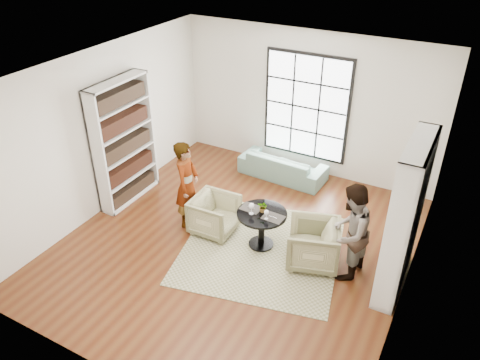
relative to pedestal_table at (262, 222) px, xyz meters
The scene contains 16 objects.
ground 0.64m from the pedestal_table, 158.37° to the right, with size 6.00×6.00×0.00m, color #572F14.
room_shell 0.95m from the pedestal_table, 135.08° to the left, with size 6.00×6.01×6.00m.
rug 0.50m from the pedestal_table, 63.58° to the right, with size 2.56×2.56×0.01m, color tan.
pedestal_table is the anchor object (origin of this frame).
sofa 2.39m from the pedestal_table, 105.17° to the left, with size 1.83×0.71×0.53m, color gray.
armchair_left 0.91m from the pedestal_table, behind, with size 0.73×0.76×0.69m, color tan.
armchair_right 0.92m from the pedestal_table, ahead, with size 0.79×0.82×0.74m, color tan.
person_left 1.49m from the pedestal_table, behind, with size 0.59×0.39×1.62m, color gray.
person_right 1.50m from the pedestal_table, ahead, with size 0.78×0.61×1.60m, color gray.
placemat_left 0.29m from the pedestal_table, behind, with size 0.34×0.26×0.01m, color #2A2624.
placemat_right 0.29m from the pedestal_table, ahead, with size 0.34×0.26×0.01m, color #2A2624.
cutlery_left 0.29m from the pedestal_table, behind, with size 0.14×0.22×0.01m, color silver, non-canonical shape.
cutlery_right 0.29m from the pedestal_table, ahead, with size 0.14×0.22×0.01m, color silver, non-canonical shape.
wine_glass_left 0.37m from the pedestal_table, 144.29° to the right, with size 0.09×0.09×0.21m.
wine_glass_right 0.35m from the pedestal_table, 41.52° to the right, with size 0.08×0.08×0.17m.
flower_centerpiece 0.28m from the pedestal_table, 88.28° to the left, with size 0.17×0.15×0.19m, color gray.
Camera 1 is at (3.06, -5.56, 5.07)m, focal length 35.00 mm.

